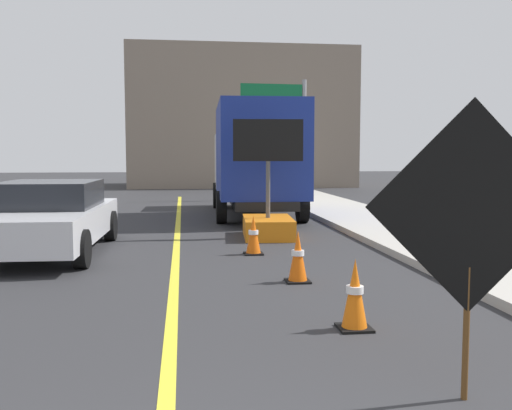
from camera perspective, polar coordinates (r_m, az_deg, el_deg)
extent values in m
cube|color=yellow|center=(8.15, -8.17, -8.51)|extent=(0.14, 36.00, 0.01)
cylinder|color=#593819|center=(4.84, 20.11, -11.90)|extent=(0.05, 0.05, 1.05)
cube|color=orange|center=(4.65, 20.49, -0.11)|extent=(1.56, 0.11, 1.56)
cube|color=black|center=(4.63, 20.58, -0.13)|extent=(1.63, 0.10, 1.63)
cube|color=black|center=(4.67, 20.38, -0.08)|extent=(0.28, 0.02, 0.52)
cube|color=orange|center=(13.26, 1.19, -2.23)|extent=(1.22, 1.87, 0.45)
cylinder|color=#4C4C4C|center=(13.17, 1.20, 1.54)|extent=(0.10, 0.10, 1.30)
cube|color=black|center=(13.15, 1.21, 6.44)|extent=(1.60, 0.19, 0.95)
sphere|color=yellow|center=(13.26, 3.58, 6.42)|extent=(0.09, 0.09, 0.09)
sphere|color=yellow|center=(13.22, 2.28, 6.43)|extent=(0.09, 0.09, 0.09)
sphere|color=yellow|center=(13.20, 0.97, 6.44)|extent=(0.09, 0.09, 0.09)
sphere|color=yellow|center=(13.18, -0.33, 6.44)|extent=(0.09, 0.09, 0.09)
sphere|color=yellow|center=(13.18, -1.08, 7.22)|extent=(0.09, 0.09, 0.09)
sphere|color=yellow|center=(13.17, -1.08, 5.66)|extent=(0.09, 0.09, 0.09)
cube|color=black|center=(18.08, -0.10, 0.84)|extent=(1.90, 7.24, 0.25)
cube|color=silver|center=(20.61, -0.75, 4.35)|extent=(2.43, 2.09, 1.90)
cube|color=navy|center=(16.93, 0.24, 5.47)|extent=(2.53, 4.97, 2.66)
cylinder|color=black|center=(20.45, -3.88, 0.97)|extent=(0.31, 0.91, 0.90)
cylinder|color=black|center=(20.64, 2.42, 1.01)|extent=(0.31, 0.91, 0.90)
cylinder|color=black|center=(15.87, -3.46, -0.22)|extent=(0.31, 0.91, 0.90)
cylinder|color=black|center=(16.10, 4.62, -0.15)|extent=(0.31, 0.91, 0.90)
cube|color=silver|center=(11.75, -20.02, -1.74)|extent=(2.13, 4.81, 0.60)
cube|color=black|center=(11.93, -19.81, 1.02)|extent=(1.81, 2.19, 0.50)
cylinder|color=black|center=(10.06, -16.91, -4.19)|extent=(0.24, 0.67, 0.66)
cylinder|color=black|center=(13.12, -14.23, -2.00)|extent=(0.24, 0.67, 0.66)
cylinder|color=black|center=(13.54, -22.26, -2.01)|extent=(0.24, 0.67, 0.66)
cylinder|color=gray|center=(24.39, 4.78, 6.44)|extent=(0.18, 0.18, 5.00)
cube|color=#0F6033|center=(24.16, 1.55, 10.39)|extent=(2.60, 0.20, 1.30)
cube|color=white|center=(24.19, 1.53, 10.38)|extent=(1.82, 0.11, 0.18)
cube|color=gray|center=(35.31, -1.64, 8.44)|extent=(12.97, 6.95, 7.97)
cube|color=black|center=(6.52, 9.72, -11.92)|extent=(0.36, 0.36, 0.03)
cone|color=orange|center=(6.41, 9.77, -8.59)|extent=(0.28, 0.28, 0.75)
cylinder|color=white|center=(6.41, 9.78, -8.26)|extent=(0.19, 0.19, 0.08)
cube|color=black|center=(8.70, 4.15, -7.52)|extent=(0.36, 0.36, 0.03)
cone|color=#EA5B0C|center=(8.63, 4.17, -5.00)|extent=(0.28, 0.28, 0.75)
cylinder|color=white|center=(8.62, 4.17, -4.75)|extent=(0.19, 0.19, 0.08)
cube|color=black|center=(11.02, -0.26, -4.83)|extent=(0.36, 0.36, 0.03)
cone|color=#EA5B0C|center=(10.96, -0.26, -2.90)|extent=(0.28, 0.28, 0.72)
cylinder|color=white|center=(10.96, -0.26, -2.72)|extent=(0.19, 0.19, 0.08)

